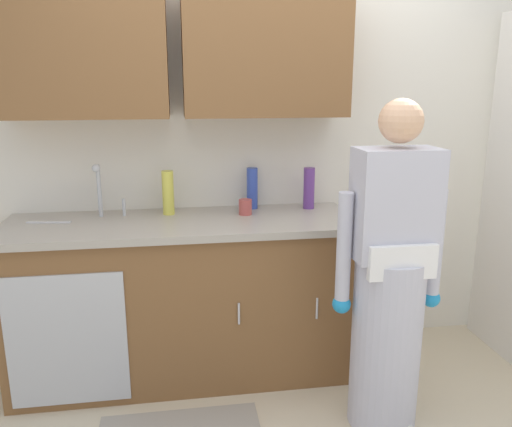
{
  "coord_description": "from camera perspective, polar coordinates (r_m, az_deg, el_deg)",
  "views": [
    {
      "loc": [
        -0.56,
        -2.09,
        1.68
      ],
      "look_at": [
        -0.15,
        0.55,
        1.0
      ],
      "focal_mm": 35.82,
      "sensor_mm": 36.0,
      "label": 1
    }
  ],
  "objects": [
    {
      "name": "knife_on_counter",
      "position": [
        3.02,
        -22.13,
        -0.91
      ],
      "size": [
        0.24,
        0.06,
        0.01
      ],
      "primitive_type": "cube",
      "rotation": [
        0.0,
        0.0,
        6.15
      ],
      "color": "silver",
      "rests_on": "countertop"
    },
    {
      "name": "sink",
      "position": [
        2.92,
        -16.48,
        -1.27
      ],
      "size": [
        0.5,
        0.36,
        0.35
      ],
      "color": "#B7BABF",
      "rests_on": "counter_cabinet"
    },
    {
      "name": "counter_cabinet",
      "position": [
        3.05,
        -8.09,
        -9.69
      ],
      "size": [
        1.9,
        0.62,
        0.9
      ],
      "color": "brown",
      "rests_on": "ground"
    },
    {
      "name": "person_at_sink",
      "position": [
        2.57,
        14.64,
        -8.77
      ],
      "size": [
        0.55,
        0.34,
        1.62
      ],
      "color": "white",
      "rests_on": "ground"
    },
    {
      "name": "cup_by_sink",
      "position": [
        2.97,
        -1.2,
        0.73
      ],
      "size": [
        0.08,
        0.08,
        0.09
      ],
      "primitive_type": "cylinder",
      "color": "#B24C47",
      "rests_on": "countertop"
    },
    {
      "name": "bottle_water_tall",
      "position": [
        3.0,
        -9.79,
        2.3
      ],
      "size": [
        0.07,
        0.07,
        0.26
      ],
      "primitive_type": "cylinder",
      "color": "#D8D14C",
      "rests_on": "countertop"
    },
    {
      "name": "kitchen_wall_with_uppers",
      "position": [
        3.12,
        -1.08,
        10.51
      ],
      "size": [
        4.8,
        0.44,
        2.7
      ],
      "color": "silver",
      "rests_on": "ground"
    },
    {
      "name": "bottle_water_short",
      "position": [
        3.1,
        -0.43,
        2.83
      ],
      "size": [
        0.07,
        0.07,
        0.25
      ],
      "primitive_type": "cylinder",
      "color": "#334CB2",
      "rests_on": "countertop"
    },
    {
      "name": "bottle_dish_liquid",
      "position": [
        3.12,
        5.94,
        2.83
      ],
      "size": [
        0.07,
        0.07,
        0.25
      ],
      "primitive_type": "cylinder",
      "color": "#66388C",
      "rests_on": "countertop"
    },
    {
      "name": "countertop",
      "position": [
        2.89,
        -8.36,
        -1.11
      ],
      "size": [
        1.96,
        0.66,
        0.04
      ],
      "primitive_type": "cube",
      "color": "#A8A093",
      "rests_on": "counter_cabinet"
    }
  ]
}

